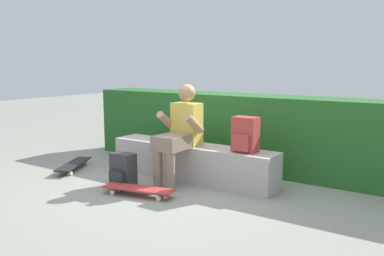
{
  "coord_description": "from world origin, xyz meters",
  "views": [
    {
      "loc": [
        2.8,
        -3.75,
        1.44
      ],
      "look_at": [
        -0.05,
        0.47,
        0.63
      ],
      "focal_mm": 38.5,
      "sensor_mm": 36.0,
      "label": 1
    }
  ],
  "objects": [
    {
      "name": "backpack_on_bench",
      "position": [
        0.73,
        0.38,
        0.63
      ],
      "size": [
        0.28,
        0.23,
        0.4
      ],
      "color": "#B23833",
      "rests_on": "bench_main"
    },
    {
      "name": "hedge_row",
      "position": [
        0.39,
        1.28,
        0.51
      ],
      "size": [
        5.06,
        0.61,
        1.01
      ],
      "color": "#245D24",
      "rests_on": "ground"
    },
    {
      "name": "skateboard_near_person",
      "position": [
        -0.11,
        -0.49,
        0.07
      ],
      "size": [
        0.82,
        0.38,
        0.09
      ],
      "color": "#BC3833",
      "rests_on": "ground"
    },
    {
      "name": "backpack_on_ground",
      "position": [
        -0.48,
        -0.34,
        0.19
      ],
      "size": [
        0.28,
        0.23,
        0.4
      ],
      "color": "#333338",
      "rests_on": "ground"
    },
    {
      "name": "person_skater",
      "position": [
        -0.03,
        0.18,
        0.64
      ],
      "size": [
        0.49,
        0.62,
        1.19
      ],
      "color": "gold",
      "rests_on": "ground"
    },
    {
      "name": "ground_plane",
      "position": [
        0.0,
        0.0,
        0.0
      ],
      "size": [
        24.0,
        24.0,
        0.0
      ],
      "primitive_type": "plane",
      "color": "gray"
    },
    {
      "name": "skateboard_beside_bench",
      "position": [
        -1.58,
        -0.15,
        0.07
      ],
      "size": [
        0.54,
        0.8,
        0.09
      ],
      "color": "black",
      "rests_on": "ground"
    },
    {
      "name": "bench_main",
      "position": [
        0.0,
        0.39,
        0.22
      ],
      "size": [
        2.22,
        0.41,
        0.44
      ],
      "color": "#B6AAA5",
      "rests_on": "ground"
    }
  ]
}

